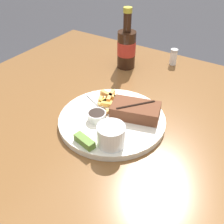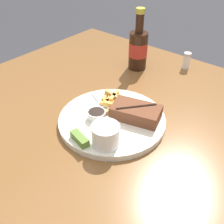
{
  "view_description": "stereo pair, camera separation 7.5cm",
  "coord_description": "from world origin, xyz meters",
  "px_view_note": "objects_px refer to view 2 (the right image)",
  "views": [
    {
      "loc": [
        0.32,
        -0.51,
        1.22
      ],
      "look_at": [
        0.0,
        0.0,
        0.76
      ],
      "focal_mm": 42.0,
      "sensor_mm": 36.0,
      "label": 1
    },
    {
      "loc": [
        0.38,
        -0.46,
        1.22
      ],
      "look_at": [
        0.0,
        0.0,
        0.76
      ],
      "focal_mm": 42.0,
      "sensor_mm": 36.0,
      "label": 2
    }
  ],
  "objects_px": {
    "steak_portion": "(136,112)",
    "fork_utensil": "(100,102)",
    "dinner_plate": "(112,120)",
    "dipping_sauce_cup": "(97,115)",
    "beer_bottle": "(138,48)",
    "pickle_spear": "(80,138)",
    "coleslaw_cup": "(106,134)",
    "salt_shaker": "(187,60)"
  },
  "relations": [
    {
      "from": "steak_portion",
      "to": "fork_utensil",
      "type": "distance_m",
      "value": 0.13
    },
    {
      "from": "pickle_spear",
      "to": "fork_utensil",
      "type": "distance_m",
      "value": 0.18
    },
    {
      "from": "fork_utensil",
      "to": "salt_shaker",
      "type": "distance_m",
      "value": 0.43
    },
    {
      "from": "coleslaw_cup",
      "to": "beer_bottle",
      "type": "relative_size",
      "value": 0.31
    },
    {
      "from": "coleslaw_cup",
      "to": "fork_utensil",
      "type": "relative_size",
      "value": 0.57
    },
    {
      "from": "dinner_plate",
      "to": "steak_portion",
      "type": "xyz_separation_m",
      "value": [
        0.05,
        0.04,
        0.03
      ]
    },
    {
      "from": "steak_portion",
      "to": "beer_bottle",
      "type": "xyz_separation_m",
      "value": [
        -0.2,
        0.29,
        0.05
      ]
    },
    {
      "from": "dinner_plate",
      "to": "coleslaw_cup",
      "type": "bearing_deg",
      "value": -58.62
    },
    {
      "from": "dinner_plate",
      "to": "pickle_spear",
      "type": "relative_size",
      "value": 4.76
    },
    {
      "from": "dipping_sauce_cup",
      "to": "salt_shaker",
      "type": "distance_m",
      "value": 0.49
    },
    {
      "from": "coleslaw_cup",
      "to": "pickle_spear",
      "type": "relative_size",
      "value": 1.11
    },
    {
      "from": "fork_utensil",
      "to": "salt_shaker",
      "type": "relative_size",
      "value": 1.96
    },
    {
      "from": "pickle_spear",
      "to": "fork_utensil",
      "type": "xyz_separation_m",
      "value": [
        -0.08,
        0.17,
        -0.01
      ]
    },
    {
      "from": "coleslaw_cup",
      "to": "pickle_spear",
      "type": "xyz_separation_m",
      "value": [
        -0.06,
        -0.04,
        -0.02
      ]
    },
    {
      "from": "dipping_sauce_cup",
      "to": "pickle_spear",
      "type": "distance_m",
      "value": 0.1
    },
    {
      "from": "coleslaw_cup",
      "to": "beer_bottle",
      "type": "xyz_separation_m",
      "value": [
        -0.2,
        0.43,
        0.03
      ]
    },
    {
      "from": "coleslaw_cup",
      "to": "pickle_spear",
      "type": "distance_m",
      "value": 0.07
    },
    {
      "from": "dipping_sauce_cup",
      "to": "fork_utensil",
      "type": "relative_size",
      "value": 0.42
    },
    {
      "from": "dinner_plate",
      "to": "dipping_sauce_cup",
      "type": "xyz_separation_m",
      "value": [
        -0.03,
        -0.03,
        0.02
      ]
    },
    {
      "from": "salt_shaker",
      "to": "fork_utensil",
      "type": "bearing_deg",
      "value": -101.08
    },
    {
      "from": "steak_portion",
      "to": "dipping_sauce_cup",
      "type": "xyz_separation_m",
      "value": [
        -0.08,
        -0.08,
        -0.01
      ]
    },
    {
      "from": "dinner_plate",
      "to": "fork_utensil",
      "type": "relative_size",
      "value": 2.46
    },
    {
      "from": "steak_portion",
      "to": "fork_utensil",
      "type": "bearing_deg",
      "value": -174.99
    },
    {
      "from": "pickle_spear",
      "to": "beer_bottle",
      "type": "relative_size",
      "value": 0.28
    },
    {
      "from": "pickle_spear",
      "to": "salt_shaker",
      "type": "relative_size",
      "value": 1.01
    },
    {
      "from": "pickle_spear",
      "to": "fork_utensil",
      "type": "bearing_deg",
      "value": 114.6
    },
    {
      "from": "fork_utensil",
      "to": "beer_bottle",
      "type": "xyz_separation_m",
      "value": [
        -0.07,
        0.3,
        0.06
      ]
    },
    {
      "from": "beer_bottle",
      "to": "steak_portion",
      "type": "bearing_deg",
      "value": -55.43
    },
    {
      "from": "dinner_plate",
      "to": "coleslaw_cup",
      "type": "height_order",
      "value": "coleslaw_cup"
    },
    {
      "from": "coleslaw_cup",
      "to": "fork_utensil",
      "type": "distance_m",
      "value": 0.19
    },
    {
      "from": "salt_shaker",
      "to": "beer_bottle",
      "type": "bearing_deg",
      "value": -141.32
    },
    {
      "from": "pickle_spear",
      "to": "beer_bottle",
      "type": "bearing_deg",
      "value": 107.36
    },
    {
      "from": "coleslaw_cup",
      "to": "dipping_sauce_cup",
      "type": "height_order",
      "value": "coleslaw_cup"
    },
    {
      "from": "coleslaw_cup",
      "to": "pickle_spear",
      "type": "height_order",
      "value": "coleslaw_cup"
    },
    {
      "from": "coleslaw_cup",
      "to": "dipping_sauce_cup",
      "type": "bearing_deg",
      "value": 145.03
    },
    {
      "from": "dipping_sauce_cup",
      "to": "salt_shaker",
      "type": "bearing_deg",
      "value": 85.58
    },
    {
      "from": "beer_bottle",
      "to": "salt_shaker",
      "type": "height_order",
      "value": "beer_bottle"
    },
    {
      "from": "dinner_plate",
      "to": "beer_bottle",
      "type": "bearing_deg",
      "value": 113.62
    },
    {
      "from": "dinner_plate",
      "to": "salt_shaker",
      "type": "relative_size",
      "value": 4.82
    },
    {
      "from": "beer_bottle",
      "to": "pickle_spear",
      "type": "bearing_deg",
      "value": -72.64
    },
    {
      "from": "dinner_plate",
      "to": "salt_shaker",
      "type": "bearing_deg",
      "value": 89.2
    },
    {
      "from": "pickle_spear",
      "to": "salt_shaker",
      "type": "height_order",
      "value": "salt_shaker"
    }
  ]
}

